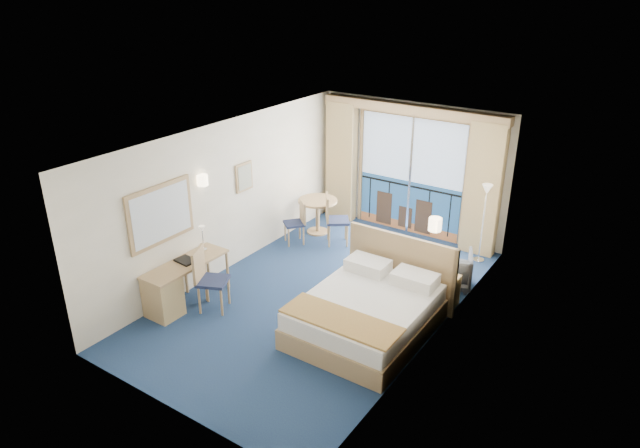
{
  "coord_description": "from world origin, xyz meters",
  "views": [
    {
      "loc": [
        4.57,
        -6.83,
        4.93
      ],
      "look_at": [
        -0.16,
        0.2,
        1.21
      ],
      "focal_mm": 32.0,
      "sensor_mm": 36.0,
      "label": 1
    }
  ],
  "objects_px": {
    "round_table": "(318,208)",
    "floor_lamp": "(485,204)",
    "desk_chair": "(207,276)",
    "table_chair_a": "(333,217)",
    "table_chair_b": "(298,220)",
    "bed": "(369,311)",
    "nightstand": "(445,290)",
    "armchair": "(451,268)",
    "desk": "(168,291)"
  },
  "relations": [
    {
      "from": "desk",
      "to": "nightstand",
      "type": "bearing_deg",
      "value": 36.95
    },
    {
      "from": "round_table",
      "to": "table_chair_b",
      "type": "xyz_separation_m",
      "value": [
        -0.05,
        -0.62,
        -0.06
      ]
    },
    {
      "from": "armchair",
      "to": "table_chair_b",
      "type": "relative_size",
      "value": 0.81
    },
    {
      "from": "desk_chair",
      "to": "table_chair_a",
      "type": "distance_m",
      "value": 3.16
    },
    {
      "from": "round_table",
      "to": "floor_lamp",
      "type": "bearing_deg",
      "value": 10.77
    },
    {
      "from": "bed",
      "to": "desk_chair",
      "type": "distance_m",
      "value": 2.59
    },
    {
      "from": "round_table",
      "to": "armchair",
      "type": "bearing_deg",
      "value": -10.08
    },
    {
      "from": "nightstand",
      "to": "table_chair_b",
      "type": "distance_m",
      "value": 3.41
    },
    {
      "from": "nightstand",
      "to": "table_chair_a",
      "type": "distance_m",
      "value": 2.92
    },
    {
      "from": "bed",
      "to": "desk_chair",
      "type": "xyz_separation_m",
      "value": [
        -2.42,
        -0.88,
        0.26
      ]
    },
    {
      "from": "round_table",
      "to": "table_chair_b",
      "type": "bearing_deg",
      "value": -94.75
    },
    {
      "from": "floor_lamp",
      "to": "armchair",
      "type": "bearing_deg",
      "value": -95.19
    },
    {
      "from": "bed",
      "to": "desk_chair",
      "type": "relative_size",
      "value": 2.14
    },
    {
      "from": "table_chair_b",
      "to": "armchair",
      "type": "bearing_deg",
      "value": 40.98
    },
    {
      "from": "floor_lamp",
      "to": "desk",
      "type": "relative_size",
      "value": 1.01
    },
    {
      "from": "table_chair_a",
      "to": "armchair",
      "type": "bearing_deg",
      "value": -132.57
    },
    {
      "from": "bed",
      "to": "table_chair_b",
      "type": "bearing_deg",
      "value": 144.61
    },
    {
      "from": "desk_chair",
      "to": "table_chair_a",
      "type": "relative_size",
      "value": 1.02
    },
    {
      "from": "nightstand",
      "to": "desk_chair",
      "type": "relative_size",
      "value": 0.5
    },
    {
      "from": "bed",
      "to": "table_chair_a",
      "type": "height_order",
      "value": "bed"
    },
    {
      "from": "bed",
      "to": "table_chair_a",
      "type": "distance_m",
      "value": 3.09
    },
    {
      "from": "bed",
      "to": "armchair",
      "type": "xyz_separation_m",
      "value": [
        0.49,
        1.98,
        -0.01
      ]
    },
    {
      "from": "bed",
      "to": "round_table",
      "type": "xyz_separation_m",
      "value": [
        -2.64,
        2.53,
        0.22
      ]
    },
    {
      "from": "desk",
      "to": "round_table",
      "type": "distance_m",
      "value": 3.86
    },
    {
      "from": "bed",
      "to": "table_chair_b",
      "type": "distance_m",
      "value": 3.3
    },
    {
      "from": "nightstand",
      "to": "round_table",
      "type": "height_order",
      "value": "round_table"
    },
    {
      "from": "desk_chair",
      "to": "table_chair_b",
      "type": "distance_m",
      "value": 2.8
    },
    {
      "from": "nightstand",
      "to": "desk_chair",
      "type": "height_order",
      "value": "desk_chair"
    },
    {
      "from": "armchair",
      "to": "desk_chair",
      "type": "bearing_deg",
      "value": 22.55
    },
    {
      "from": "desk_chair",
      "to": "table_chair_a",
      "type": "height_order",
      "value": "desk_chair"
    },
    {
      "from": "desk",
      "to": "table_chair_b",
      "type": "relative_size",
      "value": 1.73
    },
    {
      "from": "desk",
      "to": "round_table",
      "type": "xyz_separation_m",
      "value": [
        0.22,
        3.85,
        0.16
      ]
    },
    {
      "from": "bed",
      "to": "table_chair_a",
      "type": "bearing_deg",
      "value": 132.62
    },
    {
      "from": "armchair",
      "to": "floor_lamp",
      "type": "distance_m",
      "value": 1.44
    },
    {
      "from": "bed",
      "to": "floor_lamp",
      "type": "relative_size",
      "value": 1.47
    },
    {
      "from": "armchair",
      "to": "table_chair_a",
      "type": "xyz_separation_m",
      "value": [
        -2.58,
        0.29,
        0.25
      ]
    },
    {
      "from": "armchair",
      "to": "table_chair_a",
      "type": "distance_m",
      "value": 2.6
    },
    {
      "from": "floor_lamp",
      "to": "table_chair_b",
      "type": "bearing_deg",
      "value": -159.35
    },
    {
      "from": "desk",
      "to": "desk_chair",
      "type": "distance_m",
      "value": 0.65
    },
    {
      "from": "floor_lamp",
      "to": "desk",
      "type": "height_order",
      "value": "floor_lamp"
    },
    {
      "from": "bed",
      "to": "armchair",
      "type": "bearing_deg",
      "value": 76.02
    },
    {
      "from": "armchair",
      "to": "round_table",
      "type": "distance_m",
      "value": 3.18
    },
    {
      "from": "nightstand",
      "to": "round_table",
      "type": "distance_m",
      "value": 3.52
    },
    {
      "from": "desk_chair",
      "to": "round_table",
      "type": "distance_m",
      "value": 3.42
    },
    {
      "from": "table_chair_a",
      "to": "nightstand",
      "type": "bearing_deg",
      "value": -145.1
    },
    {
      "from": "bed",
      "to": "nightstand",
      "type": "relative_size",
      "value": 4.31
    },
    {
      "from": "round_table",
      "to": "desk",
      "type": "bearing_deg",
      "value": -93.24
    },
    {
      "from": "bed",
      "to": "desk",
      "type": "xyz_separation_m",
      "value": [
        -2.85,
        -1.32,
        0.06
      ]
    },
    {
      "from": "armchair",
      "to": "round_table",
      "type": "relative_size",
      "value": 0.88
    },
    {
      "from": "nightstand",
      "to": "floor_lamp",
      "type": "height_order",
      "value": "floor_lamp"
    }
  ]
}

